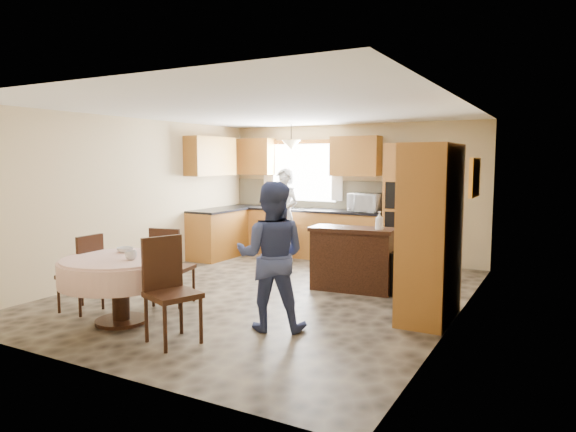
% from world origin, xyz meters
% --- Properties ---
extents(floor, '(5.00, 6.00, 0.01)m').
position_xyz_m(floor, '(0.00, 0.00, 0.00)').
color(floor, '#6A5D4A').
rests_on(floor, ground).
extents(ceiling, '(5.00, 6.00, 0.01)m').
position_xyz_m(ceiling, '(0.00, 0.00, 2.50)').
color(ceiling, white).
rests_on(ceiling, wall_back).
extents(wall_back, '(5.00, 0.02, 2.50)m').
position_xyz_m(wall_back, '(0.00, 3.00, 1.25)').
color(wall_back, '#CCB482').
rests_on(wall_back, floor).
extents(wall_front, '(5.00, 0.02, 2.50)m').
position_xyz_m(wall_front, '(0.00, -3.00, 1.25)').
color(wall_front, '#CCB482').
rests_on(wall_front, floor).
extents(wall_left, '(0.02, 6.00, 2.50)m').
position_xyz_m(wall_left, '(-2.50, 0.00, 1.25)').
color(wall_left, '#CCB482').
rests_on(wall_left, floor).
extents(wall_right, '(0.02, 6.00, 2.50)m').
position_xyz_m(wall_right, '(2.50, 0.00, 1.25)').
color(wall_right, '#CCB482').
rests_on(wall_right, floor).
extents(window, '(1.40, 0.03, 1.10)m').
position_xyz_m(window, '(-1.00, 2.98, 1.60)').
color(window, white).
rests_on(window, wall_back).
extents(curtain_left, '(0.22, 0.02, 1.15)m').
position_xyz_m(curtain_left, '(-1.75, 2.93, 1.65)').
color(curtain_left, white).
rests_on(curtain_left, wall_back).
extents(curtain_right, '(0.22, 0.02, 1.15)m').
position_xyz_m(curtain_right, '(-0.25, 2.93, 1.65)').
color(curtain_right, white).
rests_on(curtain_right, wall_back).
extents(base_cab_back, '(3.30, 0.60, 0.88)m').
position_xyz_m(base_cab_back, '(-0.85, 2.70, 0.44)').
color(base_cab_back, '#CF8137').
rests_on(base_cab_back, floor).
extents(counter_back, '(3.30, 0.64, 0.04)m').
position_xyz_m(counter_back, '(-0.85, 2.70, 0.90)').
color(counter_back, black).
rests_on(counter_back, base_cab_back).
extents(base_cab_left, '(0.60, 1.20, 0.88)m').
position_xyz_m(base_cab_left, '(-2.20, 1.80, 0.44)').
color(base_cab_left, '#CF8137').
rests_on(base_cab_left, floor).
extents(counter_left, '(0.64, 1.20, 0.04)m').
position_xyz_m(counter_left, '(-2.20, 1.80, 0.90)').
color(counter_left, black).
rests_on(counter_left, base_cab_left).
extents(backsplash, '(3.30, 0.02, 0.55)m').
position_xyz_m(backsplash, '(-0.85, 2.99, 1.18)').
color(backsplash, tan).
rests_on(backsplash, wall_back).
extents(wall_cab_left, '(0.85, 0.33, 0.72)m').
position_xyz_m(wall_cab_left, '(-2.05, 2.83, 1.91)').
color(wall_cab_left, '#AB782A').
rests_on(wall_cab_left, wall_back).
extents(wall_cab_right, '(0.90, 0.33, 0.72)m').
position_xyz_m(wall_cab_right, '(0.15, 2.83, 1.91)').
color(wall_cab_right, '#AB782A').
rests_on(wall_cab_right, wall_back).
extents(wall_cab_side, '(0.33, 1.20, 0.72)m').
position_xyz_m(wall_cab_side, '(-2.33, 1.80, 1.91)').
color(wall_cab_side, '#AB782A').
rests_on(wall_cab_side, wall_left).
extents(oven_tower, '(0.66, 0.62, 2.12)m').
position_xyz_m(oven_tower, '(1.15, 2.69, 1.06)').
color(oven_tower, '#CF8137').
rests_on(oven_tower, floor).
extents(oven_upper, '(0.56, 0.01, 0.45)m').
position_xyz_m(oven_upper, '(1.15, 2.38, 1.25)').
color(oven_upper, black).
rests_on(oven_upper, oven_tower).
extents(oven_lower, '(0.56, 0.01, 0.45)m').
position_xyz_m(oven_lower, '(1.15, 2.38, 0.75)').
color(oven_lower, black).
rests_on(oven_lower, oven_tower).
extents(pendant, '(0.36, 0.36, 0.18)m').
position_xyz_m(pendant, '(-1.00, 2.50, 2.12)').
color(pendant, beige).
rests_on(pendant, ceiling).
extents(sideboard, '(1.22, 0.60, 0.84)m').
position_xyz_m(sideboard, '(0.95, 0.70, 0.42)').
color(sideboard, '#391C0F').
rests_on(sideboard, floor).
extents(space_heater, '(0.47, 0.37, 0.59)m').
position_xyz_m(space_heater, '(1.66, 0.76, 0.30)').
color(space_heater, black).
rests_on(space_heater, floor).
extents(cupboard, '(0.53, 1.06, 2.02)m').
position_xyz_m(cupboard, '(2.22, -0.10, 1.01)').
color(cupboard, '#CF8137').
rests_on(cupboard, floor).
extents(dining_table, '(1.32, 1.32, 0.75)m').
position_xyz_m(dining_table, '(-0.80, -1.92, 0.58)').
color(dining_table, '#391C0F').
rests_on(dining_table, floor).
extents(chair_left, '(0.43, 0.43, 0.95)m').
position_xyz_m(chair_left, '(-1.49, -1.83, 0.52)').
color(chair_left, '#391C0F').
rests_on(chair_left, floor).
extents(chair_back, '(0.51, 0.51, 1.00)m').
position_xyz_m(chair_back, '(-0.78, -1.12, 0.55)').
color(chair_back, '#391C0F').
rests_on(chair_back, floor).
extents(chair_right, '(0.59, 0.59, 1.06)m').
position_xyz_m(chair_right, '(0.08, -2.11, 0.59)').
color(chair_right, '#391C0F').
rests_on(chair_right, floor).
extents(framed_picture, '(0.06, 0.64, 0.53)m').
position_xyz_m(framed_picture, '(2.47, 1.24, 1.61)').
color(framed_picture, gold).
rests_on(framed_picture, wall_right).
extents(microwave, '(0.65, 0.50, 0.33)m').
position_xyz_m(microwave, '(0.44, 2.65, 1.08)').
color(microwave, silver).
rests_on(microwave, counter_back).
extents(person_sink, '(0.71, 0.58, 1.69)m').
position_xyz_m(person_sink, '(-0.92, 2.10, 0.85)').
color(person_sink, silver).
rests_on(person_sink, floor).
extents(person_dining, '(0.95, 0.85, 1.61)m').
position_xyz_m(person_dining, '(0.80, -1.28, 0.80)').
color(person_dining, '#374378').
rests_on(person_dining, floor).
extents(bowl_sideboard, '(0.26, 0.26, 0.06)m').
position_xyz_m(bowl_sideboard, '(0.69, 0.70, 0.87)').
color(bowl_sideboard, '#B2B2B2').
rests_on(bowl_sideboard, sideboard).
extents(bottle_sideboard, '(0.13, 0.13, 0.30)m').
position_xyz_m(bottle_sideboard, '(1.34, 0.70, 0.99)').
color(bottle_sideboard, silver).
rests_on(bottle_sideboard, sideboard).
extents(cup_table, '(0.14, 0.14, 0.10)m').
position_xyz_m(cup_table, '(-0.58, -1.96, 0.80)').
color(cup_table, '#B2B2B2').
rests_on(cup_table, dining_table).
extents(bowl_table, '(0.20, 0.20, 0.06)m').
position_xyz_m(bowl_table, '(-0.99, -1.66, 0.78)').
color(bowl_table, '#B2B2B2').
rests_on(bowl_table, dining_table).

